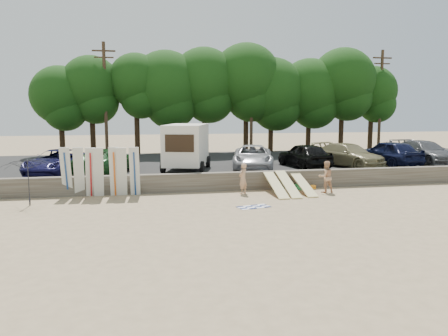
% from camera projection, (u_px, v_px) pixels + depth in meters
% --- Properties ---
extents(ground, '(120.00, 120.00, 0.00)m').
position_uv_depth(ground, '(294.00, 199.00, 21.71)').
color(ground, tan).
rests_on(ground, ground).
extents(seawall, '(44.00, 0.50, 1.00)m').
position_uv_depth(seawall, '(275.00, 180.00, 24.56)').
color(seawall, '#6B6356').
rests_on(seawall, ground).
extents(parking_lot, '(44.00, 14.50, 0.70)m').
position_uv_depth(parking_lot, '(244.00, 166.00, 31.87)').
color(parking_lot, '#282828').
rests_on(parking_lot, ground).
extents(treeline, '(32.13, 6.55, 9.50)m').
position_uv_depth(treeline, '(233.00, 86.00, 37.98)').
color(treeline, '#382616').
rests_on(treeline, parking_lot).
extents(utility_poles, '(25.80, 0.26, 9.00)m').
position_uv_depth(utility_poles, '(252.00, 98.00, 36.93)').
color(utility_poles, '#473321').
rests_on(utility_poles, parking_lot).
extents(box_trailer, '(3.46, 4.86, 2.82)m').
position_uv_depth(box_trailer, '(186.00, 145.00, 26.90)').
color(box_trailer, silver).
rests_on(box_trailer, parking_lot).
extents(car_0, '(3.72, 5.60, 1.43)m').
position_uv_depth(car_0, '(57.00, 162.00, 25.15)').
color(car_0, '#131241').
rests_on(car_0, parking_lot).
extents(car_1, '(4.07, 5.66, 1.43)m').
position_uv_depth(car_1, '(107.00, 160.00, 25.94)').
color(car_1, '#163D1A').
rests_on(car_1, parking_lot).
extents(car_2, '(3.69, 5.73, 1.47)m').
position_uv_depth(car_2, '(253.00, 157.00, 27.82)').
color(car_2, '#AAA9AF').
rests_on(car_2, parking_lot).
extents(car_3, '(2.49, 4.86, 1.58)m').
position_uv_depth(car_3, '(304.00, 155.00, 28.24)').
color(car_3, black).
rests_on(car_3, parking_lot).
extents(car_4, '(3.91, 5.60, 1.50)m').
position_uv_depth(car_4, '(349.00, 155.00, 28.68)').
color(car_4, '#847B54').
rests_on(car_4, parking_lot).
extents(car_5, '(2.85, 5.22, 1.68)m').
position_uv_depth(car_5, '(389.00, 153.00, 29.35)').
color(car_5, black).
rests_on(car_5, parking_lot).
extents(car_6, '(2.54, 5.58, 1.58)m').
position_uv_depth(car_6, '(425.00, 152.00, 30.13)').
color(car_6, '#4B4C50').
rests_on(car_6, parking_lot).
extents(surfboard_upright_0, '(0.55, 0.60, 2.56)m').
position_uv_depth(surfboard_upright_0, '(66.00, 172.00, 21.95)').
color(surfboard_upright_0, silver).
rests_on(surfboard_upright_0, ground).
extents(surfboard_upright_1, '(0.54, 0.61, 2.56)m').
position_uv_depth(surfboard_upright_1, '(79.00, 172.00, 22.01)').
color(surfboard_upright_1, silver).
rests_on(surfboard_upright_1, ground).
extents(surfboard_upright_2, '(0.59, 0.73, 2.54)m').
position_uv_depth(surfboard_upright_2, '(91.00, 172.00, 22.02)').
color(surfboard_upright_2, silver).
rests_on(surfboard_upright_2, ground).
extents(surfboard_upright_3, '(0.57, 0.73, 2.54)m').
position_uv_depth(surfboard_upright_3, '(98.00, 172.00, 21.99)').
color(surfboard_upright_3, silver).
rests_on(surfboard_upright_3, ground).
extents(surfboard_upright_4, '(0.52, 0.58, 2.56)m').
position_uv_depth(surfboard_upright_4, '(115.00, 172.00, 22.19)').
color(surfboard_upright_4, silver).
rests_on(surfboard_upright_4, ground).
extents(surfboard_upright_5, '(0.53, 0.73, 2.53)m').
position_uv_depth(surfboard_upright_5, '(122.00, 172.00, 22.20)').
color(surfboard_upright_5, silver).
rests_on(surfboard_upright_5, ground).
extents(surfboard_upright_6, '(0.54, 0.68, 2.55)m').
position_uv_depth(surfboard_upright_6, '(135.00, 171.00, 22.33)').
color(surfboard_upright_6, silver).
rests_on(surfboard_upright_6, ground).
extents(surfboard_low_0, '(0.56, 2.87, 1.00)m').
position_uv_depth(surfboard_low_0, '(276.00, 185.00, 22.83)').
color(surfboard_low_0, beige).
rests_on(surfboard_low_0, ground).
extents(surfboard_low_1, '(0.56, 2.86, 1.04)m').
position_uv_depth(surfboard_low_1, '(288.00, 184.00, 22.97)').
color(surfboard_low_1, beige).
rests_on(surfboard_low_1, ground).
extents(surfboard_low_2, '(0.56, 2.89, 0.94)m').
position_uv_depth(surfboard_low_2, '(303.00, 184.00, 23.30)').
color(surfboard_low_2, beige).
rests_on(surfboard_low_2, ground).
extents(beachgoer_a, '(0.70, 0.69, 1.63)m').
position_uv_depth(beachgoer_a, '(243.00, 179.00, 22.94)').
color(beachgoer_a, tan).
rests_on(beachgoer_a, ground).
extents(beachgoer_b, '(0.87, 0.70, 1.70)m').
position_uv_depth(beachgoer_b, '(326.00, 177.00, 23.31)').
color(beachgoer_b, tan).
rests_on(beachgoer_b, ground).
extents(cooler, '(0.46, 0.41, 0.32)m').
position_uv_depth(cooler, '(298.00, 187.00, 24.23)').
color(cooler, '#278F47').
rests_on(cooler, ground).
extents(gear_bag, '(0.32, 0.27, 0.22)m').
position_uv_depth(gear_bag, '(312.00, 187.00, 24.41)').
color(gear_bag, orange).
rests_on(gear_bag, ground).
extents(beach_towel, '(1.82, 1.82, 0.00)m').
position_uv_depth(beach_towel, '(254.00, 207.00, 19.90)').
color(beach_towel, white).
rests_on(beach_towel, ground).
extents(beach_umbrella, '(3.13, 3.10, 2.24)m').
position_uv_depth(beach_umbrella, '(30.00, 181.00, 20.11)').
color(beach_umbrella, black).
rests_on(beach_umbrella, ground).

